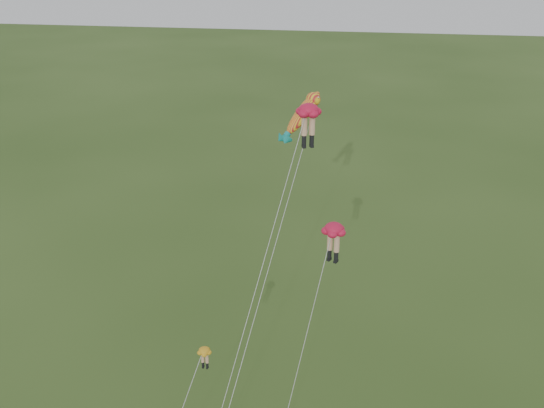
# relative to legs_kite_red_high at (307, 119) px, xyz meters

# --- Properties ---
(legs_kite_red_high) EXTENTS (5.63, 10.68, 18.81)m
(legs_kite_red_high) POSITION_rel_legs_kite_red_high_xyz_m (0.00, 0.00, 0.00)
(legs_kite_red_high) COLOR red
(legs_kite_red_high) RESTS_ON ground
(legs_kite_red_mid) EXTENTS (3.67, 4.68, 14.36)m
(legs_kite_red_mid) POSITION_rel_legs_kite_red_high_xyz_m (1.83, -5.15, -4.39)
(legs_kite_red_mid) COLOR red
(legs_kite_red_mid) RESTS_ON ground
(legs_kite_yellow) EXTENTS (3.00, 3.80, 7.74)m
(legs_kite_yellow) POSITION_rel_legs_kite_red_high_xyz_m (-4.61, -7.38, -11.12)
(legs_kite_yellow) COLOR gold
(legs_kite_yellow) RESTS_ON ground
(fish_kite) EXTENTS (5.16, 13.23, 18.99)m
(fish_kite) POSITION_rel_legs_kite_red_high_xyz_m (-0.44, 2.32, -0.47)
(fish_kite) COLOR yellow
(fish_kite) RESTS_ON ground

